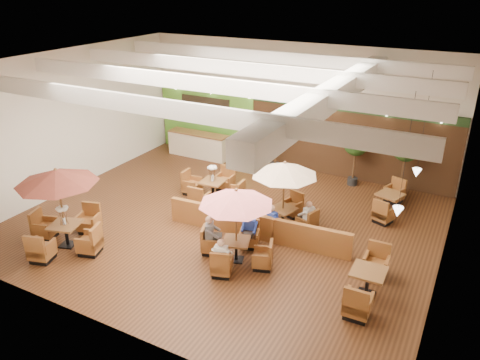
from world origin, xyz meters
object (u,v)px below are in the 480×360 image
Objects in this scene: topiary_2 at (406,150)px; diner_4 at (308,213)px; topiary_0 at (276,131)px; diner_1 at (250,227)px; table_3 at (213,189)px; table_5 at (389,203)px; table_1 at (236,212)px; diner_2 at (211,231)px; service_counter at (199,145)px; table_0 at (60,194)px; booth_divider at (256,227)px; table_4 at (367,283)px; diner_3 at (272,218)px; topiary_1 at (356,146)px; diner_0 at (222,253)px; table_2 at (284,182)px.

topiary_2 is 5.23m from diner_4.
topiary_0 is 3.38× the size of diner_1.
table_5 is (6.26, 2.11, -0.08)m from table_3.
table_1 is 1.25m from diner_2.
service_counter is 1.21× the size of topiary_2.
diner_1 is (5.21, 2.69, -1.09)m from table_0.
diner_4 is at bearing 36.94° from booth_divider.
booth_divider is at bearing 160.78° from table_4.
topiary_0 is 6.08m from diner_3.
table_1 reaches higher than topiary_1.
diner_0 reaches higher than diner_1.
table_2 is 3.25× the size of diner_0.
diner_0 is (0.05, -2.32, 0.31)m from booth_divider.
table_0 is 9.60m from topiary_0.
topiary_1 is 3.17× the size of diner_4.
table_0 is at bearing -120.30° from table_5.
table_4 is 3.72× the size of diner_1.
service_counter is 11.96m from table_4.
topiary_1 is at bearing 92.93° from table_2.
topiary_0 reaches higher than diner_2.
topiary_2 reaches higher than diner_2.
service_counter is at bearing -178.46° from topiary_1.
table_2 is at bearing -116.99° from table_5.
service_counter is at bearing -177.07° from topiary_0.
table_2 is at bearing 128.38° from diner_2.
table_3 is 1.05× the size of topiary_2.
table_2 is at bearing 21.36° from table_0.
topiary_0 is at bearing 131.41° from diner_3.
table_2 is at bearing -104.10° from topiary_1.
service_counter is 1.25× the size of topiary_0.
table_0 is 9.46m from table_4.
topiary_0 is (-2.36, 4.62, 0.12)m from table_2.
diner_4 is at bearing -54.87° from topiary_0.
booth_divider is at bearing -130.46° from diner_3.
table_1 is 1.09× the size of topiary_1.
diner_0 is 3.72m from diner_4.
table_2 is at bearing -62.90° from topiary_0.
table_3 is 3.78m from diner_1.
diner_3 reaches higher than booth_divider.
topiary_0 is (-5.37, 1.77, 1.44)m from table_5.
topiary_2 is (5.44, 0.00, 0.05)m from topiary_0.
topiary_2 is (9.35, 0.20, 1.26)m from service_counter.
table_3 reaches higher than diner_0.
diner_4 is at bearing -93.38° from topiary_1.
table_0 reaches higher than diner_4.
table_5 is at bearing -43.81° from topiary_1.
table_2 reaches higher than table_4.
diner_2 reaches higher than diner_3.
table_0 is 3.64× the size of diner_3.
table_3 reaches higher than diner_1.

